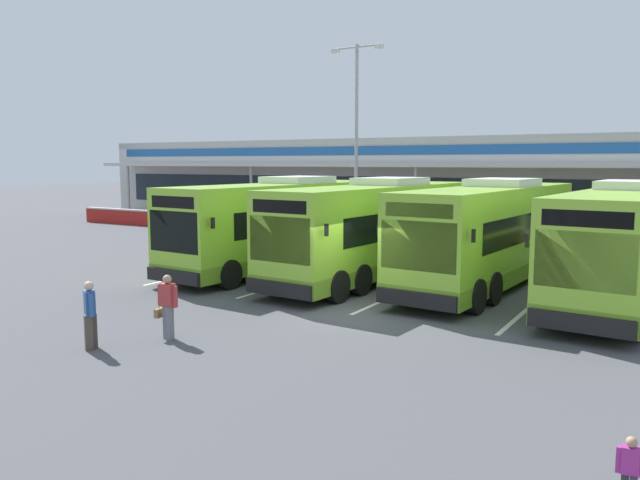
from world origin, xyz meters
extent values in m
plane|color=#4C4C51|center=(0.00, 0.00, 0.00)|extent=(200.00, 200.00, 0.00)
cube|color=#B7B7B2|center=(0.00, 27.00, 2.75)|extent=(70.00, 10.00, 5.50)
cube|color=#19232D|center=(0.00, 21.98, 2.30)|extent=(66.00, 0.08, 2.20)
cube|color=navy|center=(0.00, 21.97, 5.15)|extent=(68.00, 0.08, 0.60)
cube|color=beige|center=(0.00, 20.50, 4.20)|extent=(67.00, 3.00, 0.24)
cube|color=gray|center=(0.00, 27.00, 5.75)|extent=(70.00, 10.00, 0.50)
cylinder|color=#999999|center=(-31.00, 19.30, 2.10)|extent=(0.20, 0.20, 4.20)
cylinder|color=#999999|center=(-18.60, 19.30, 2.10)|extent=(0.20, 0.20, 4.20)
cylinder|color=#999999|center=(-6.20, 19.30, 2.10)|extent=(0.20, 0.20, 4.20)
cube|color=maroon|center=(0.00, 14.50, 0.50)|extent=(60.00, 0.36, 1.00)
cube|color=#B2B2B2|center=(0.00, 14.50, 1.05)|extent=(60.00, 0.40, 0.10)
cube|color=#8CC633|center=(-6.24, 5.23, 1.91)|extent=(3.34, 12.14, 3.19)
cube|color=olive|center=(-6.24, 5.23, 0.59)|extent=(3.36, 12.16, 0.56)
cube|color=black|center=(-6.21, 5.63, 2.15)|extent=(3.21, 9.75, 0.96)
cube|color=black|center=(-6.63, -0.71, 2.05)|extent=(2.31, 0.25, 1.40)
cube|color=black|center=(-6.63, -0.72, 3.05)|extent=(2.05, 0.22, 0.40)
cube|color=silver|center=(-6.17, 6.22, 3.64)|extent=(2.23, 2.93, 0.28)
cube|color=black|center=(-6.64, -0.82, 0.55)|extent=(2.46, 0.32, 0.44)
cube|color=black|center=(-5.15, -0.46, 2.40)|extent=(0.09, 0.13, 0.36)
cube|color=black|center=(-8.06, -0.27, 2.40)|extent=(0.09, 0.13, 0.36)
cylinder|color=black|center=(-4.74, 9.74, 0.52)|extent=(0.39, 1.06, 1.04)
cylinder|color=black|center=(-7.12, 9.90, 0.52)|extent=(0.39, 1.06, 1.04)
cylinder|color=black|center=(-5.26, 1.95, 0.52)|extent=(0.39, 1.06, 1.04)
cylinder|color=black|center=(-7.64, 2.11, 0.52)|extent=(0.39, 1.06, 1.04)
cylinder|color=black|center=(-5.35, 0.56, 0.52)|extent=(0.39, 1.06, 1.04)
cylinder|color=black|center=(-7.73, 0.72, 0.52)|extent=(0.39, 1.06, 1.04)
cube|color=#8CC633|center=(-1.98, 5.31, 1.91)|extent=(3.34, 12.14, 3.19)
cube|color=olive|center=(-1.98, 5.31, 0.59)|extent=(3.36, 12.16, 0.56)
cube|color=black|center=(-1.95, 5.71, 2.15)|extent=(3.21, 9.75, 0.96)
cube|color=black|center=(-2.37, -0.63, 2.05)|extent=(2.31, 0.25, 1.40)
cube|color=black|center=(-2.37, -0.64, 3.05)|extent=(2.05, 0.22, 0.40)
cube|color=silver|center=(-1.91, 6.31, 3.64)|extent=(2.23, 2.93, 0.28)
cube|color=black|center=(-2.38, -0.74, 0.55)|extent=(2.46, 0.32, 0.44)
cube|color=black|center=(-0.90, -0.38, 2.40)|extent=(0.09, 0.13, 0.36)
cube|color=black|center=(-3.80, -0.18, 2.40)|extent=(0.09, 0.13, 0.36)
cylinder|color=black|center=(-0.48, 9.82, 0.52)|extent=(0.39, 1.06, 1.04)
cylinder|color=black|center=(-2.87, 9.98, 0.52)|extent=(0.39, 1.06, 1.04)
cylinder|color=black|center=(-1.00, 2.04, 0.52)|extent=(0.39, 1.06, 1.04)
cylinder|color=black|center=(-3.38, 2.19, 0.52)|extent=(0.39, 1.06, 1.04)
cylinder|color=black|center=(-1.09, 0.64, 0.52)|extent=(0.39, 1.06, 1.04)
cylinder|color=black|center=(-3.48, 0.80, 0.52)|extent=(0.39, 1.06, 1.04)
cube|color=#8CC633|center=(2.16, 6.10, 1.91)|extent=(3.34, 12.14, 3.19)
cube|color=olive|center=(2.16, 6.10, 0.59)|extent=(3.36, 12.16, 0.56)
cube|color=black|center=(2.18, 6.50, 2.15)|extent=(3.21, 9.75, 0.96)
cube|color=black|center=(1.76, 0.16, 2.05)|extent=(2.31, 0.25, 1.40)
cube|color=black|center=(1.76, 0.15, 3.05)|extent=(2.05, 0.22, 0.40)
cube|color=silver|center=(2.22, 7.10, 3.64)|extent=(2.23, 2.93, 0.28)
cube|color=black|center=(1.76, 0.05, 0.55)|extent=(2.46, 0.32, 0.44)
cube|color=black|center=(3.24, 0.42, 2.40)|extent=(0.09, 0.13, 0.36)
cube|color=black|center=(0.33, 0.61, 2.40)|extent=(0.09, 0.13, 0.36)
cylinder|color=black|center=(3.65, 10.61, 0.52)|extent=(0.39, 1.06, 1.04)
cylinder|color=black|center=(1.27, 10.77, 0.52)|extent=(0.39, 1.06, 1.04)
cylinder|color=black|center=(3.14, 2.83, 0.52)|extent=(0.39, 1.06, 1.04)
cylinder|color=black|center=(0.75, 2.99, 0.52)|extent=(0.39, 1.06, 1.04)
cylinder|color=black|center=(3.04, 1.43, 0.52)|extent=(0.39, 1.06, 1.04)
cylinder|color=black|center=(0.66, 1.59, 0.52)|extent=(0.39, 1.06, 1.04)
cube|color=#8CC633|center=(6.53, 5.64, 1.91)|extent=(3.34, 12.14, 3.19)
cube|color=olive|center=(6.53, 5.64, 0.59)|extent=(3.36, 12.16, 0.56)
cube|color=black|center=(6.56, 6.04, 2.15)|extent=(3.21, 9.75, 0.96)
cube|color=black|center=(6.14, -0.29, 2.05)|extent=(2.31, 0.25, 1.40)
cube|color=black|center=(6.14, -0.30, 3.05)|extent=(2.05, 0.22, 0.40)
cube|color=silver|center=(6.60, 6.64, 3.64)|extent=(2.23, 2.93, 0.28)
cube|color=black|center=(6.13, -0.40, 0.55)|extent=(2.46, 0.32, 0.44)
cube|color=black|center=(4.71, 0.15, 2.40)|extent=(0.09, 0.13, 0.36)
cylinder|color=black|center=(5.65, 10.31, 0.52)|extent=(0.39, 1.06, 1.04)
cylinder|color=black|center=(5.13, 2.53, 0.52)|extent=(0.39, 1.06, 1.04)
cylinder|color=black|center=(5.04, 1.13, 0.52)|extent=(0.39, 1.06, 1.04)
cube|color=silver|center=(-8.40, 6.00, 0.00)|extent=(0.14, 13.00, 0.01)
cube|color=silver|center=(-4.20, 6.00, 0.00)|extent=(0.14, 13.00, 0.01)
cube|color=silver|center=(0.00, 6.00, 0.00)|extent=(0.14, 13.00, 0.01)
cube|color=silver|center=(4.20, 6.00, 0.00)|extent=(0.14, 13.00, 0.01)
cube|color=slate|center=(-2.81, -4.97, 0.42)|extent=(0.16, 0.20, 0.84)
cube|color=slate|center=(-2.64, -5.07, 0.42)|extent=(0.16, 0.20, 0.84)
cube|color=#B23838|center=(-2.72, -5.02, 1.12)|extent=(0.37, 0.26, 0.56)
cube|color=#B23838|center=(-2.94, -5.05, 1.09)|extent=(0.10, 0.11, 0.54)
cube|color=#B23838|center=(-2.51, -4.99, 1.09)|extent=(0.10, 0.11, 0.54)
sphere|color=tan|center=(-2.72, -5.02, 1.51)|extent=(0.22, 0.22, 0.22)
cube|color=olive|center=(-3.01, -5.04, 0.63)|extent=(0.16, 0.29, 0.22)
cylinder|color=olive|center=(-3.01, -5.04, 0.81)|extent=(0.02, 0.02, 0.16)
cube|color=#4C4238|center=(-3.72, -6.48, 0.42)|extent=(0.21, 0.23, 0.84)
cube|color=#4C4238|center=(-3.64, -6.67, 0.42)|extent=(0.21, 0.23, 0.84)
cube|color=#2D5693|center=(-3.68, -6.58, 1.12)|extent=(0.40, 0.36, 0.56)
cube|color=#2D5693|center=(-3.87, -6.47, 1.09)|extent=(0.13, 0.13, 0.54)
cube|color=#2D5693|center=(-3.49, -6.68, 1.09)|extent=(0.13, 0.13, 0.54)
sphere|color=#DBB293|center=(-3.68, -6.58, 1.51)|extent=(0.22, 0.22, 0.22)
cube|color=#A32D89|center=(7.81, -7.76, 0.69)|extent=(0.21, 0.14, 0.35)
cube|color=#A32D89|center=(7.67, -7.76, 0.68)|extent=(0.06, 0.06, 0.33)
sphere|color=tan|center=(7.81, -7.76, 0.94)|extent=(0.14, 0.14, 0.14)
cylinder|color=#9E9EA3|center=(-8.63, 16.21, 5.50)|extent=(0.20, 0.20, 11.00)
cylinder|color=#9E9EA3|center=(-8.63, 16.21, 10.85)|extent=(2.80, 0.10, 0.10)
cube|color=silver|center=(-10.03, 16.21, 10.75)|extent=(0.44, 0.28, 0.20)
cube|color=silver|center=(-7.23, 16.21, 10.75)|extent=(0.44, 0.28, 0.20)
camera|label=1|loc=(8.27, -16.03, 4.37)|focal=35.02mm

